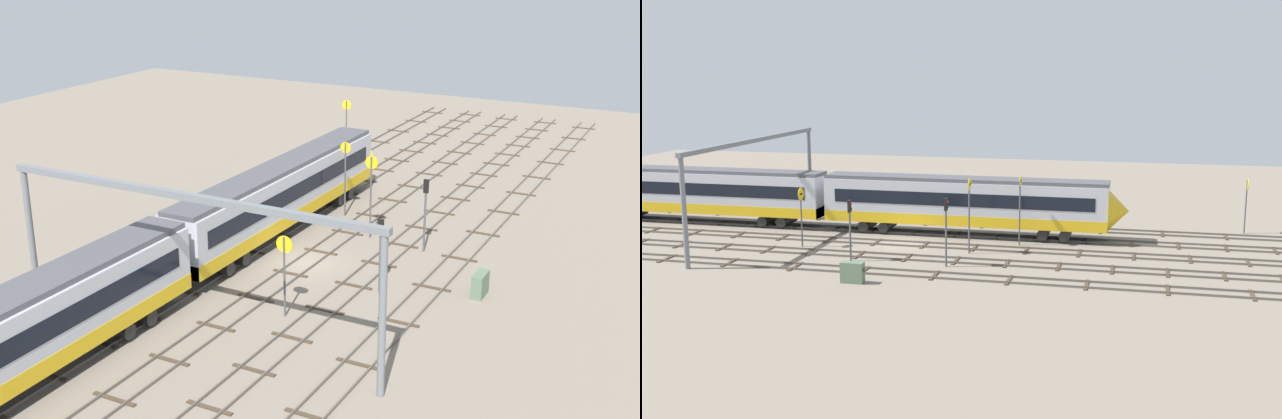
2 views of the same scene
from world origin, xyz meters
The scene contains 15 objects.
ground_plane centered at (0.00, 0.00, 0.00)m, with size 114.30×114.30×0.00m, color gray.
track_near_foreground centered at (0.00, -8.56, 0.07)m, with size 98.30×2.40×0.16m.
track_second_near centered at (0.00, -4.28, 0.07)m, with size 98.30×2.40×0.16m.
track_middle centered at (0.00, 0.00, 0.07)m, with size 98.30×2.40×0.16m.
track_with_train centered at (0.00, 4.28, 0.07)m, with size 98.30×2.40×0.16m.
track_far_background centered at (0.00, 8.56, 0.07)m, with size 98.30×2.40×0.16m.
train centered at (-7.48, 4.28, 2.66)m, with size 50.40×3.24×4.80m.
overhead_gantry centered at (-12.46, 0.02, 6.45)m, with size 0.40×21.95×8.29m.
speed_sign_near_foreground centered at (27.55, 10.46, 3.11)m, with size 0.14×0.95×4.71m.
speed_sign_mid_trackside centered at (-7.30, -2.64, 3.16)m, with size 0.14×0.99×4.76m.
speed_sign_far_trackside centered at (6.10, -1.77, 3.74)m, with size 0.14×0.91×5.85m.
speed_sign_distant_end centered at (9.43, 1.80, 3.55)m, with size 0.14×0.83×5.65m.
signal_light_trackside_approach centered at (-1.92, -5.99, 2.99)m, with size 0.31×0.32×4.57m.
signal_light_trackside_departure centered at (5.36, -6.01, 3.25)m, with size 0.31×0.32×5.01m.
relay_cabinet centered at (0.29, -11.42, 0.71)m, with size 1.57×0.65×1.41m.
Camera 2 is at (18.69, -58.47, 14.48)m, focal length 43.69 mm.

